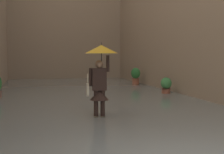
{
  "coord_description": "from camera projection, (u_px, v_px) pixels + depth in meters",
  "views": [
    {
      "loc": [
        2.23,
        3.41,
        1.75
      ],
      "look_at": [
        0.2,
        -4.86,
        1.15
      ],
      "focal_mm": 52.15,
      "sensor_mm": 36.0,
      "label": 1
    }
  ],
  "objects": [
    {
      "name": "ground_plane",
      "position": [
        90.0,
        98.0,
        13.09
      ],
      "size": [
        60.0,
        60.0,
        0.0
      ],
      "primitive_type": "plane",
      "color": "#605B56"
    },
    {
      "name": "flood_water",
      "position": [
        90.0,
        97.0,
        13.09
      ],
      "size": [
        8.44,
        24.87,
        0.08
      ],
      "primitive_type": "cube",
      "color": "slate",
      "rests_on": "ground_plane"
    },
    {
      "name": "person_wading",
      "position": [
        100.0,
        69.0,
        8.62
      ],
      "size": [
        0.88,
        0.88,
        2.06
      ],
      "color": "#4C4233",
      "rests_on": "ground_plane"
    },
    {
      "name": "potted_plant_near_left",
      "position": [
        136.0,
        76.0,
        18.02
      ],
      "size": [
        0.51,
        0.51,
        0.99
      ],
      "color": "#9E563D",
      "rests_on": "ground_plane"
    },
    {
      "name": "potted_plant_mid_left",
      "position": [
        166.0,
        86.0,
        13.88
      ],
      "size": [
        0.46,
        0.46,
        0.75
      ],
      "color": "brown",
      "rests_on": "ground_plane"
    }
  ]
}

